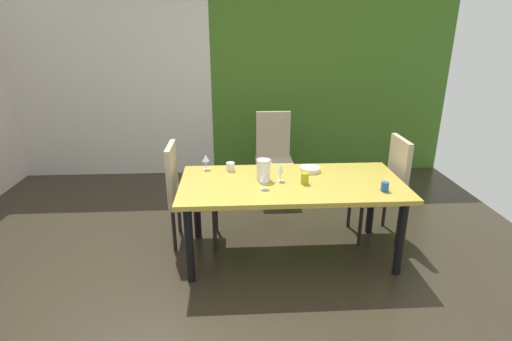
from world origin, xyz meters
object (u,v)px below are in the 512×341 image
(chair_right_far, at_px, (385,185))
(pitcher_rear, at_px, (264,170))
(chair_left_far, at_px, (185,190))
(serving_bowl_corner, at_px, (310,169))
(cup_south, at_px, (385,187))
(dining_table, at_px, (291,190))
(wine_glass_left, at_px, (264,177))
(cup_north, at_px, (305,178))
(chair_head_far, at_px, (274,152))
(cup_near_shelf, at_px, (230,167))
(wine_glass_right, at_px, (206,159))
(wine_glass_front, at_px, (280,169))

(chair_right_far, bearing_deg, pitcher_rear, 101.69)
(chair_left_far, distance_m, serving_bowl_corner, 1.20)
(serving_bowl_corner, distance_m, cup_south, 0.73)
(dining_table, relative_size, serving_bowl_corner, 10.24)
(cup_south, bearing_deg, wine_glass_left, 174.10)
(chair_left_far, relative_size, cup_north, 10.09)
(chair_head_far, bearing_deg, chair_left_far, 48.47)
(serving_bowl_corner, bearing_deg, chair_right_far, 4.50)
(wine_glass_left, distance_m, cup_near_shelf, 0.55)
(cup_near_shelf, distance_m, pitcher_rear, 0.40)
(chair_head_far, bearing_deg, pitcher_rear, 80.34)
(chair_right_far, relative_size, cup_north, 10.38)
(dining_table, distance_m, wine_glass_left, 0.35)
(chair_head_far, height_order, wine_glass_right, chair_head_far)
(cup_north, distance_m, cup_south, 0.67)
(pitcher_rear, bearing_deg, wine_glass_front, -13.66)
(dining_table, distance_m, chair_right_far, 1.03)
(chair_left_far, relative_size, cup_south, 12.67)
(cup_near_shelf, bearing_deg, chair_head_far, 64.09)
(cup_near_shelf, bearing_deg, wine_glass_left, -58.91)
(pitcher_rear, bearing_deg, dining_table, -13.08)
(serving_bowl_corner, bearing_deg, chair_head_far, 101.20)
(chair_left_far, distance_m, chair_head_far, 1.44)
(serving_bowl_corner, height_order, cup_south, cup_south)
(chair_head_far, bearing_deg, chair_right_far, 132.60)
(wine_glass_front, bearing_deg, pitcher_rear, 166.34)
(chair_right_far, bearing_deg, wine_glass_right, 88.25)
(cup_north, relative_size, pitcher_rear, 0.51)
(chair_left_far, distance_m, cup_south, 1.82)
(dining_table, distance_m, cup_north, 0.17)
(chair_left_far, height_order, wine_glass_right, chair_left_far)
(dining_table, xyz_separation_m, wine_glass_right, (-0.77, 0.36, 0.19))
(wine_glass_front, bearing_deg, cup_north, -20.33)
(dining_table, distance_m, chair_head_far, 1.39)
(dining_table, xyz_separation_m, pitcher_rear, (-0.24, 0.06, 0.17))
(wine_glass_front, bearing_deg, wine_glass_right, 153.09)
(cup_south, bearing_deg, wine_glass_front, 161.75)
(chair_left_far, relative_size, chair_right_far, 0.97)
(serving_bowl_corner, bearing_deg, cup_south, -43.46)
(chair_head_far, relative_size, wine_glass_front, 7.03)
(chair_head_far, bearing_deg, cup_near_shelf, 64.09)
(wine_glass_front, height_order, wine_glass_left, wine_glass_front)
(chair_left_far, relative_size, wine_glass_front, 6.65)
(dining_table, relative_size, wine_glass_front, 13.15)
(chair_left_far, relative_size, wine_glass_right, 6.64)
(wine_glass_front, xyz_separation_m, wine_glass_right, (-0.67, 0.34, 0.00))
(dining_table, bearing_deg, pitcher_rear, 166.92)
(serving_bowl_corner, height_order, cup_north, cup_north)
(wine_glass_front, bearing_deg, chair_left_far, 161.80)
(cup_north, bearing_deg, cup_south, -17.57)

